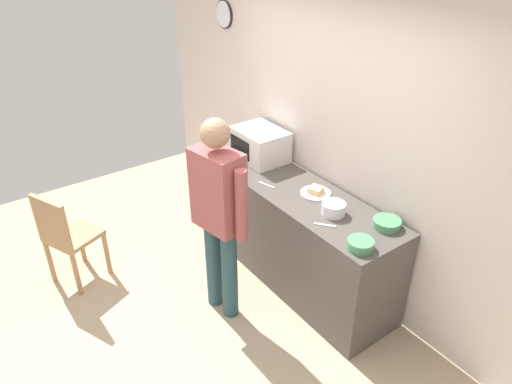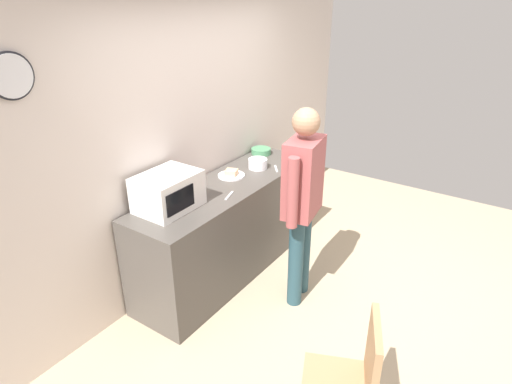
# 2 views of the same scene
# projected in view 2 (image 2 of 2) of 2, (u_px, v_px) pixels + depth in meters

# --- Properties ---
(ground_plane) EXTENTS (6.00, 6.00, 0.00)m
(ground_plane) POSITION_uv_depth(u_px,v_px,m) (343.00, 312.00, 3.82)
(ground_plane) COLOR tan
(back_wall) EXTENTS (5.40, 0.13, 2.60)m
(back_wall) POSITION_uv_depth(u_px,v_px,m) (196.00, 138.00, 4.08)
(back_wall) COLOR silver
(back_wall) RESTS_ON ground_plane
(kitchen_counter) EXTENTS (2.13, 0.62, 0.93)m
(kitchen_counter) POSITION_uv_depth(u_px,v_px,m) (229.00, 228.00, 4.22)
(kitchen_counter) COLOR #4C4742
(kitchen_counter) RESTS_ON ground_plane
(microwave) EXTENTS (0.50, 0.39, 0.30)m
(microwave) POSITION_uv_depth(u_px,v_px,m) (168.00, 192.00, 3.52)
(microwave) COLOR silver
(microwave) RESTS_ON kitchen_counter
(sandwich_plate) EXTENTS (0.26, 0.26, 0.07)m
(sandwich_plate) POSITION_uv_depth(u_px,v_px,m) (231.00, 174.00, 4.18)
(sandwich_plate) COLOR white
(sandwich_plate) RESTS_ON kitchen_counter
(salad_bowl) EXTENTS (0.19, 0.19, 0.10)m
(salad_bowl) POSITION_uv_depth(u_px,v_px,m) (258.00, 164.00, 4.36)
(salad_bowl) COLOR white
(salad_bowl) RESTS_ON kitchen_counter
(cereal_bowl) EXTENTS (0.19, 0.19, 0.07)m
(cereal_bowl) POSITION_uv_depth(u_px,v_px,m) (293.00, 155.00, 4.61)
(cereal_bowl) COLOR #4C8E60
(cereal_bowl) RESTS_ON kitchen_counter
(mixing_bowl) EXTENTS (0.21, 0.21, 0.06)m
(mixing_bowl) POSITION_uv_depth(u_px,v_px,m) (261.00, 151.00, 4.74)
(mixing_bowl) COLOR #4C8E60
(mixing_bowl) RESTS_ON kitchen_counter
(fork_utensil) EXTENTS (0.17, 0.07, 0.01)m
(fork_utensil) POSITION_uv_depth(u_px,v_px,m) (229.00, 196.00, 3.79)
(fork_utensil) COLOR silver
(fork_utensil) RESTS_ON kitchen_counter
(spoon_utensil) EXTENTS (0.15, 0.12, 0.01)m
(spoon_utensil) POSITION_uv_depth(u_px,v_px,m) (276.00, 169.00, 4.36)
(spoon_utensil) COLOR silver
(spoon_utensil) RESTS_ON kitchen_counter
(person_standing) EXTENTS (0.58, 0.31, 1.75)m
(person_standing) POSITION_uv_depth(u_px,v_px,m) (302.00, 195.00, 3.59)
(person_standing) COLOR #274853
(person_standing) RESTS_ON ground_plane
(wooden_chair) EXTENTS (0.52, 0.52, 0.94)m
(wooden_chair) POSITION_uv_depth(u_px,v_px,m) (350.00, 380.00, 2.51)
(wooden_chair) COLOR #A87F56
(wooden_chair) RESTS_ON ground_plane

